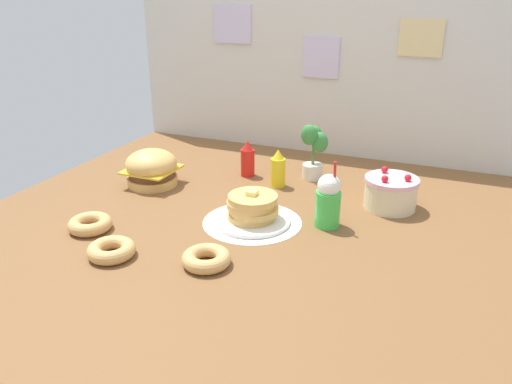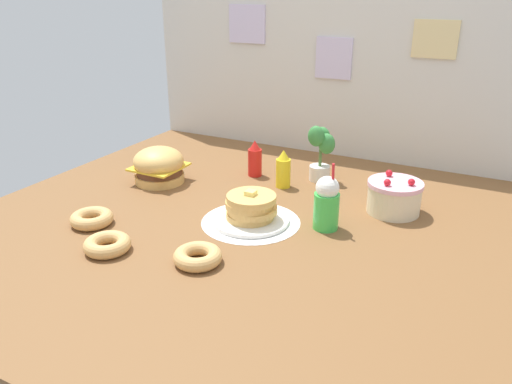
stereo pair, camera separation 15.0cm
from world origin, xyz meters
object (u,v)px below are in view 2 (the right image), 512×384
Objects in this scene: ketchup_bottle at (255,159)px; cream_soda_cup at (327,203)px; burger at (159,166)px; layer_cake at (394,197)px; mustard_bottle at (283,170)px; donut_pink_glaze at (92,218)px; potted_plant at (321,151)px; pancake_stack at (251,210)px; donut_vanilla at (198,256)px; donut_chocolate at (107,244)px.

ketchup_bottle is 0.67× the size of cream_soda_cup.
burger is 1.33× the size of ketchup_bottle.
layer_cake is 0.54m from mustard_bottle.
cream_soda_cup reaches higher than burger.
donut_pink_glaze is 1.11m from potted_plant.
mustard_bottle is (0.57, 0.22, 0.00)m from burger.
layer_cake is 0.47m from potted_plant.
mustard_bottle is at bearing -127.38° from potted_plant.
potted_plant reaches higher than pancake_stack.
pancake_stack is 0.42m from mustard_bottle.
mustard_bottle is (-0.54, 0.05, 0.01)m from layer_cake.
donut_pink_glaze is 0.56m from donut_vanilla.
ketchup_bottle is (0.38, 0.30, 0.00)m from burger.
layer_cake is 0.90m from donut_vanilla.
layer_cake is at bearing 55.91° from donut_vanilla.
cream_soda_cup is (0.90, -0.11, 0.02)m from burger.
mustard_bottle is 0.80m from donut_vanilla.
layer_cake is 1.34× the size of donut_vanilla.
burger is at bearing -158.68° from mustard_bottle.
ketchup_bottle is at bearing 38.34° from burger.
pancake_stack is at bearing 52.25° from donut_chocolate.
donut_vanilla is (0.55, -0.06, 0.00)m from donut_pink_glaze.
donut_chocolate and donut_vanilla have the same top height.
donut_vanilla is at bearing -6.25° from donut_pink_glaze.
potted_plant is (0.64, 0.90, 0.12)m from donut_pink_glaze.
burger is 0.71m from donut_chocolate.
layer_cake is 1.34× the size of donut_pink_glaze.
donut_pink_glaze is at bearing -111.91° from ketchup_bottle.
mustard_bottle is 1.08× the size of donut_pink_glaze.
mustard_bottle is 0.47m from cream_soda_cup.
donut_vanilla is (0.60, -0.57, -0.06)m from burger.
cream_soda_cup is at bearing 25.42° from donut_pink_glaze.
cream_soda_cup is 1.61× the size of donut_chocolate.
mustard_bottle reaches higher than donut_vanilla.
pancake_stack is 0.60m from potted_plant.
burger is 1.33× the size of mustard_bottle.
ketchup_bottle is 0.96m from donut_chocolate.
layer_cake is 1.18m from donut_chocolate.
donut_chocolate is at bearing -135.76° from layer_cake.
donut_vanilla is at bearing -95.31° from potted_plant.
ketchup_bottle is 0.66× the size of potted_plant.
ketchup_bottle is at bearing 68.09° from donut_pink_glaze.
potted_plant reaches higher than donut_chocolate.
donut_chocolate is (-0.64, -0.55, -0.08)m from cream_soda_cup.
potted_plant is at bearing 54.42° from donut_pink_glaze.
donut_vanilla is (-0.30, -0.47, -0.08)m from cream_soda_cup.
potted_plant reaches higher than layer_cake.
pancake_stack is 0.38m from donut_vanilla.
donut_chocolate is 1.13m from potted_plant.
pancake_stack is (0.61, -0.20, -0.03)m from burger.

